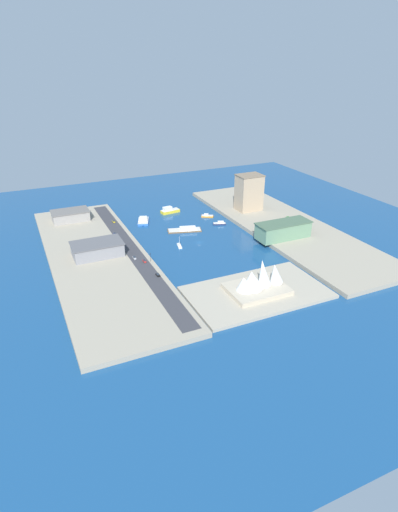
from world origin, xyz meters
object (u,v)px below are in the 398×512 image
object	(u,v)px
carpark_squat_concrete	(70,215)
traffic_light_waterfront	(150,256)
terminal_long_green	(283,230)
opera_landmark	(257,282)
patrol_launch_navy	(220,223)
barge_flat_brown	(186,230)
water_taxi_orange	(207,216)
catamaran_blue	(143,221)
sedan_silver	(134,258)
pickup_red	(144,261)
warehouse_low_gray	(97,249)
sailboat_small_white	(179,246)
suv_black	(158,275)
ferry_yellow_fast	(170,210)
taxi_yellow_cab	(114,221)
apartment_midrise_tan	(249,192)
hatchback_blue	(115,234)

from	to	relation	value
carpark_squat_concrete	traffic_light_waterfront	size ratio (longest dim) A/B	5.05
terminal_long_green	opera_landmark	size ratio (longest dim) A/B	1.21
patrol_launch_navy	barge_flat_brown	xyz separation A→B (m)	(34.05, 1.35, 0.09)
water_taxi_orange	opera_landmark	distance (m)	146.36
catamaran_blue	barge_flat_brown	size ratio (longest dim) A/B	0.70
barge_flat_brown	carpark_squat_concrete	bearing A→B (deg)	-34.29
terminal_long_green	sedan_silver	bearing A→B (deg)	-5.61
barge_flat_brown	pickup_red	distance (m)	73.67
warehouse_low_gray	traffic_light_waterfront	xyz separation A→B (m)	(-32.37, 26.69, -0.77)
patrol_launch_navy	water_taxi_orange	world-z (taller)	patrol_launch_navy
sailboat_small_white	warehouse_low_gray	distance (m)	64.69
catamaran_blue	suv_black	distance (m)	113.29
sailboat_small_white	traffic_light_waterfront	distance (m)	39.40
terminal_long_green	sailboat_small_white	bearing A→B (deg)	-17.19
ferry_yellow_fast	carpark_squat_concrete	size ratio (longest dim) A/B	0.63
sailboat_small_white	opera_landmark	xyz separation A→B (m)	(-16.98, 89.23, 7.96)
suv_black	traffic_light_waterfront	xyz separation A→B (m)	(-2.70, -23.51, 3.42)
sedan_silver	taxi_yellow_cab	distance (m)	80.49
ferry_yellow_fast	warehouse_low_gray	distance (m)	113.87
catamaran_blue	taxi_yellow_cab	world-z (taller)	taxi_yellow_cab
patrol_launch_navy	taxi_yellow_cab	size ratio (longest dim) A/B	2.65
warehouse_low_gray	taxi_yellow_cab	size ratio (longest dim) A/B	7.89
carpark_squat_concrete	barge_flat_brown	bearing A→B (deg)	145.71
barge_flat_brown	apartment_midrise_tan	world-z (taller)	apartment_midrise_tan
apartment_midrise_tan	terminal_long_green	distance (m)	73.74
opera_landmark	patrol_launch_navy	bearing A→B (deg)	-106.27
carpark_squat_concrete	traffic_light_waterfront	bearing A→B (deg)	109.13
sedan_silver	taxi_yellow_cab	bearing A→B (deg)	-93.39
barge_flat_brown	terminal_long_green	bearing A→B (deg)	139.69
pickup_red	barge_flat_brown	bearing A→B (deg)	-137.06
barge_flat_brown	water_taxi_orange	xyz separation A→B (m)	(-32.40, -24.32, -0.21)
catamaran_blue	traffic_light_waterfront	distance (m)	89.97
sedan_silver	hatchback_blue	bearing A→B (deg)	-88.45
pickup_red	patrol_launch_navy	bearing A→B (deg)	-149.65
hatchback_blue	opera_landmark	bearing A→B (deg)	115.09
water_taxi_orange	traffic_light_waterfront	world-z (taller)	traffic_light_waterfront
sailboat_small_white	carpark_squat_concrete	world-z (taller)	carpark_squat_concrete
catamaran_blue	barge_flat_brown	bearing A→B (deg)	127.28
taxi_yellow_cab	traffic_light_waterfront	bearing A→B (deg)	92.95
catamaran_blue	taxi_yellow_cab	xyz separation A→B (m)	(26.82, -2.59, 2.56)
apartment_midrise_tan	warehouse_low_gray	bearing A→B (deg)	15.36
opera_landmark	hatchback_blue	bearing A→B (deg)	-64.91
pickup_red	hatchback_blue	world-z (taller)	hatchback_blue
apartment_midrise_tan	opera_landmark	bearing A→B (deg)	61.31
sailboat_small_white	terminal_long_green	distance (m)	85.67
warehouse_low_gray	sedan_silver	xyz separation A→B (m)	(-23.00, 17.48, -4.22)
warehouse_low_gray	hatchback_blue	distance (m)	39.99
water_taxi_orange	terminal_long_green	world-z (taller)	terminal_long_green
terminal_long_green	taxi_yellow_cab	xyz separation A→B (m)	(117.72, -92.39, -5.79)
terminal_long_green	traffic_light_waterfront	world-z (taller)	terminal_long_green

